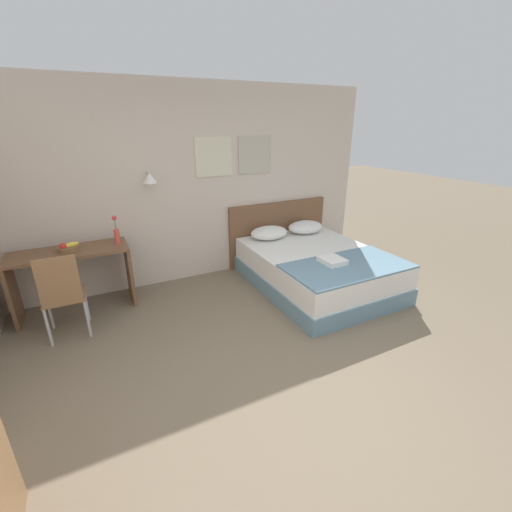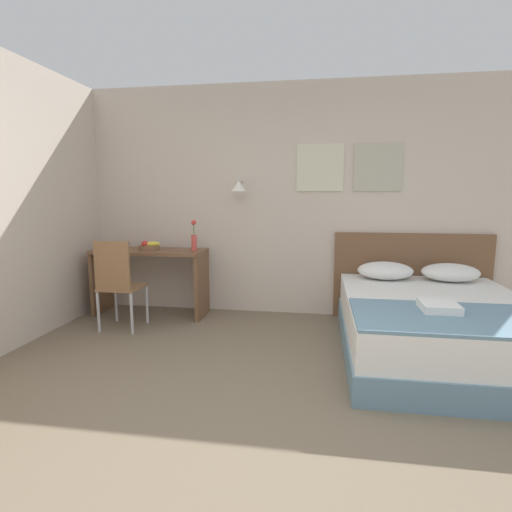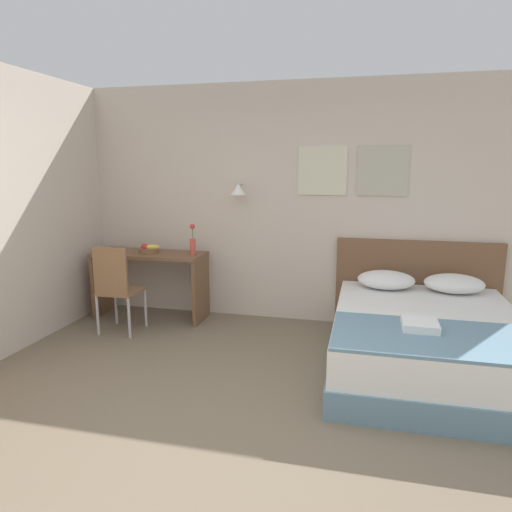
% 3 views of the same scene
% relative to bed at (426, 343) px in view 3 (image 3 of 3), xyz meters
% --- Properties ---
extents(ground_plane, '(24.00, 24.00, 0.00)m').
position_rel_bed_xyz_m(ground_plane, '(-1.38, -1.63, -0.25)').
color(ground_plane, '#756651').
extents(wall_back, '(5.53, 0.31, 2.65)m').
position_rel_bed_xyz_m(wall_back, '(-1.38, 1.12, 1.08)').
color(wall_back, beige).
rests_on(wall_back, ground_plane).
extents(bed, '(1.57, 2.06, 0.51)m').
position_rel_bed_xyz_m(bed, '(0.00, 0.00, 0.00)').
color(bed, '#66899E').
rests_on(bed, ground_plane).
extents(headboard, '(1.69, 0.06, 0.98)m').
position_rel_bed_xyz_m(headboard, '(0.00, 1.06, 0.24)').
color(headboard, brown).
rests_on(headboard, ground_plane).
extents(pillow_left, '(0.57, 0.42, 0.18)m').
position_rel_bed_xyz_m(pillow_left, '(-0.33, 0.77, 0.35)').
color(pillow_left, white).
rests_on(pillow_left, bed).
extents(pillow_right, '(0.57, 0.42, 0.18)m').
position_rel_bed_xyz_m(pillow_right, '(0.33, 0.77, 0.35)').
color(pillow_right, white).
rests_on(pillow_right, bed).
extents(throw_blanket, '(1.52, 0.82, 0.02)m').
position_rel_bed_xyz_m(throw_blanket, '(-0.00, -0.60, 0.27)').
color(throw_blanket, '#66899E').
rests_on(throw_blanket, bed).
extents(folded_towel_near_foot, '(0.26, 0.30, 0.06)m').
position_rel_bed_xyz_m(folded_towel_near_foot, '(-0.12, -0.45, 0.31)').
color(folded_towel_near_foot, white).
rests_on(folded_towel_near_foot, throw_blanket).
extents(desk, '(1.28, 0.51, 0.77)m').
position_rel_bed_xyz_m(desk, '(-2.96, 0.77, 0.29)').
color(desk, brown).
rests_on(desk, ground_plane).
extents(desk_chair, '(0.40, 0.40, 0.94)m').
position_rel_bed_xyz_m(desk_chair, '(-3.06, 0.17, 0.29)').
color(desk_chair, '#8E6642').
rests_on(desk_chair, ground_plane).
extents(fruit_bowl, '(0.24, 0.23, 0.11)m').
position_rel_bed_xyz_m(fruit_bowl, '(-2.96, 0.75, 0.56)').
color(fruit_bowl, brown).
rests_on(fruit_bowl, desk).
extents(flower_vase, '(0.06, 0.06, 0.35)m').
position_rel_bed_xyz_m(flower_vase, '(-2.42, 0.76, 0.65)').
color(flower_vase, '#D14C42').
rests_on(flower_vase, desk).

